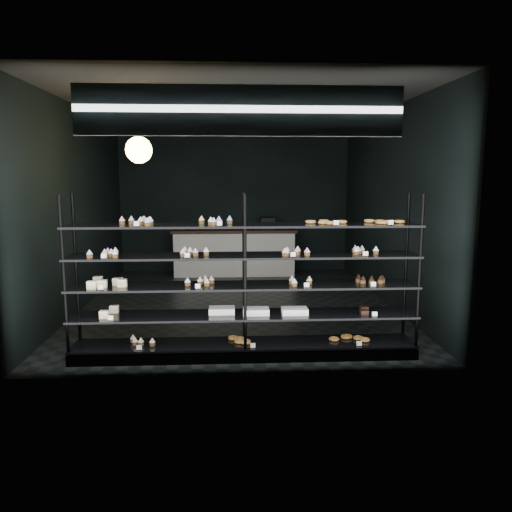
# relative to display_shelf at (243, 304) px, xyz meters

# --- Properties ---
(room) EXTENTS (5.01, 6.01, 3.20)m
(room) POSITION_rel_display_shelf_xyz_m (-0.03, 2.45, 0.97)
(room) COLOR black
(room) RESTS_ON ground
(display_shelf) EXTENTS (4.00, 0.50, 1.91)m
(display_shelf) POSITION_rel_display_shelf_xyz_m (0.00, 0.00, 0.00)
(display_shelf) COLOR black
(display_shelf) RESTS_ON room
(signage) EXTENTS (3.30, 0.05, 0.50)m
(signage) POSITION_rel_display_shelf_xyz_m (-0.03, -0.48, 2.12)
(signage) COLOR #0F0D43
(signage) RESTS_ON room
(pendant_lamp) EXTENTS (0.35, 0.35, 0.91)m
(pendant_lamp) POSITION_rel_display_shelf_xyz_m (-1.36, 1.29, 1.82)
(pendant_lamp) COLOR black
(pendant_lamp) RESTS_ON room
(service_counter) EXTENTS (2.63, 0.65, 1.23)m
(service_counter) POSITION_rel_display_shelf_xyz_m (-0.04, 4.95, -0.13)
(service_counter) COLOR silver
(service_counter) RESTS_ON room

